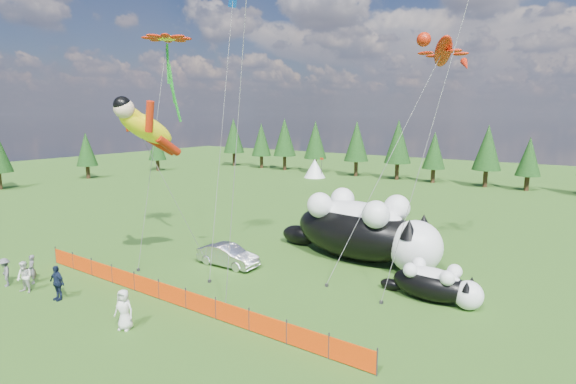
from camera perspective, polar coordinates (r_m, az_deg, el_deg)
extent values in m
plane|color=#0E3C0A|center=(25.80, -9.31, -11.63)|extent=(160.00, 160.00, 0.00)
cylinder|color=#262626|center=(32.47, -27.40, -7.09)|extent=(0.06, 0.06, 1.10)
cylinder|color=#262626|center=(30.77, -25.63, -7.85)|extent=(0.06, 0.06, 1.10)
cylinder|color=#262626|center=(29.11, -23.66, -8.69)|extent=(0.06, 0.06, 1.10)
cylinder|color=#262626|center=(27.49, -21.43, -9.62)|extent=(0.06, 0.06, 1.10)
cylinder|color=#262626|center=(25.93, -18.92, -10.64)|extent=(0.06, 0.06, 1.10)
cylinder|color=#262626|center=(24.43, -16.08, -11.77)|extent=(0.06, 0.06, 1.10)
cylinder|color=#262626|center=(23.00, -12.84, -13.01)|extent=(0.06, 0.06, 1.10)
cylinder|color=#262626|center=(21.67, -9.15, -14.36)|extent=(0.06, 0.06, 1.10)
cylinder|color=#262626|center=(20.45, -4.95, -15.81)|extent=(0.06, 0.06, 1.10)
cylinder|color=#262626|center=(19.35, -0.18, -17.34)|extent=(0.06, 0.06, 1.10)
cylinder|color=#262626|center=(18.41, 5.22, -18.89)|extent=(0.06, 0.06, 1.10)
cylinder|color=#262626|center=(17.65, 11.25, -20.42)|extent=(0.06, 0.06, 1.10)
cube|color=#F43B05|center=(31.63, -26.53, -7.55)|extent=(2.00, 0.04, 0.90)
cube|color=#F43B05|center=(29.95, -24.67, -8.35)|extent=(2.00, 0.04, 0.90)
cube|color=#F43B05|center=(28.31, -22.57, -9.24)|extent=(2.00, 0.04, 0.90)
cube|color=#F43B05|center=(26.72, -20.21, -10.22)|extent=(2.00, 0.04, 0.90)
cube|color=#F43B05|center=(25.18, -17.54, -11.30)|extent=(2.00, 0.04, 0.90)
cube|color=#F43B05|center=(23.72, -14.51, -12.49)|extent=(2.00, 0.04, 0.90)
cube|color=#F43B05|center=(22.34, -11.05, -13.79)|extent=(2.00, 0.04, 0.90)
cube|color=#F43B05|center=(21.06, -7.12, -15.20)|extent=(2.00, 0.04, 0.90)
cube|color=#F43B05|center=(19.90, -2.64, -16.69)|extent=(2.00, 0.04, 0.90)
cube|color=#F43B05|center=(18.88, 2.44, -18.25)|extent=(2.00, 0.04, 0.90)
cube|color=#F43B05|center=(18.03, 8.15, -19.81)|extent=(2.00, 0.04, 0.90)
ellipsoid|color=black|center=(29.85, 8.61, -4.99)|extent=(9.42, 5.21, 3.60)
ellipsoid|color=white|center=(29.64, 8.65, -3.31)|extent=(7.10, 3.76, 2.20)
sphere|color=white|center=(27.95, 15.89, -6.72)|extent=(3.20, 3.20, 3.20)
sphere|color=#F7608B|center=(27.43, 18.47, -7.17)|extent=(0.45, 0.45, 0.45)
ellipsoid|color=black|center=(32.89, 1.50, -5.48)|extent=(2.94, 1.71, 1.40)
cone|color=black|center=(26.78, 15.12, -4.57)|extent=(1.12, 1.12, 1.12)
cone|color=black|center=(28.47, 16.85, -3.80)|extent=(1.12, 1.12, 1.12)
sphere|color=white|center=(29.49, 13.66, -1.95)|extent=(1.68, 1.68, 1.68)
sphere|color=white|center=(27.26, 11.10, -2.82)|extent=(1.68, 1.68, 1.68)
sphere|color=white|center=(31.61, 6.93, -0.96)|extent=(1.68, 1.68, 1.68)
sphere|color=white|center=(29.55, 4.06, -1.67)|extent=(1.68, 1.68, 1.68)
ellipsoid|color=black|center=(24.50, 17.67, -11.16)|extent=(4.08, 2.03, 1.60)
ellipsoid|color=white|center=(24.37, 17.72, -10.28)|extent=(3.08, 1.45, 0.98)
sphere|color=white|center=(24.04, 21.94, -12.06)|extent=(1.42, 1.42, 1.42)
sphere|color=#F7608B|center=(23.91, 23.37, -12.27)|extent=(0.20, 0.20, 0.20)
ellipsoid|color=black|center=(25.39, 12.98, -11.36)|extent=(1.27, 0.67, 0.62)
cone|color=black|center=(23.46, 21.75, -11.11)|extent=(0.50, 0.50, 0.50)
cone|color=black|center=(24.23, 22.30, -10.47)|extent=(0.50, 0.50, 0.50)
sphere|color=white|center=(24.50, 20.41, -9.44)|extent=(0.75, 0.75, 0.75)
sphere|color=white|center=(23.45, 19.57, -10.26)|extent=(0.75, 0.75, 0.75)
sphere|color=white|center=(25.05, 16.27, -8.78)|extent=(0.75, 0.75, 0.75)
sphere|color=white|center=(24.02, 15.27, -9.54)|extent=(0.75, 0.75, 0.75)
imported|color=silver|center=(28.59, -7.63, -7.99)|extent=(4.14, 1.57, 1.35)
imported|color=#5C5B60|center=(29.27, -29.74, -8.52)|extent=(0.69, 0.57, 1.64)
imported|color=silver|center=(27.96, -30.46, -9.32)|extent=(0.92, 0.66, 1.72)
imported|color=#141D37|center=(26.14, -27.28, -10.20)|extent=(1.12, 0.64, 1.83)
imported|color=#5C5B60|center=(29.55, -32.28, -8.63)|extent=(1.14, 0.82, 1.60)
imported|color=silver|center=(21.62, -20.11, -13.85)|extent=(1.04, 0.85, 1.84)
cylinder|color=#595959|center=(27.51, -13.72, -0.92)|extent=(0.03, 0.03, 9.10)
cube|color=#262626|center=(29.15, -10.24, -8.94)|extent=(0.15, 0.15, 0.16)
cylinder|color=#595959|center=(26.79, 12.57, 3.75)|extent=(0.03, 0.03, 15.74)
cube|color=#262626|center=(25.39, 4.94, -11.70)|extent=(0.15, 0.15, 0.16)
cylinder|color=#595959|center=(28.97, -16.81, 4.92)|extent=(0.03, 0.03, 14.39)
cube|color=#262626|center=(29.09, -18.48, -9.34)|extent=(0.15, 0.15, 0.16)
cube|color=green|center=(30.31, -14.90, 13.15)|extent=(0.22, 0.22, 4.88)
cylinder|color=#595959|center=(27.44, -8.41, 7.47)|extent=(0.03, 0.03, 17.39)
cube|color=#262626|center=(26.25, -9.94, -11.08)|extent=(0.15, 0.15, 0.16)
cylinder|color=#595959|center=(24.71, 18.93, 11.78)|extent=(0.03, 0.03, 21.97)
cube|color=#262626|center=(23.66, 11.77, -13.54)|extent=(0.15, 0.15, 0.16)
cylinder|color=#595959|center=(21.05, -6.65, 4.77)|extent=(0.03, 0.03, 14.86)
cube|color=#262626|center=(22.90, -7.94, -14.24)|extent=(0.15, 0.15, 0.16)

